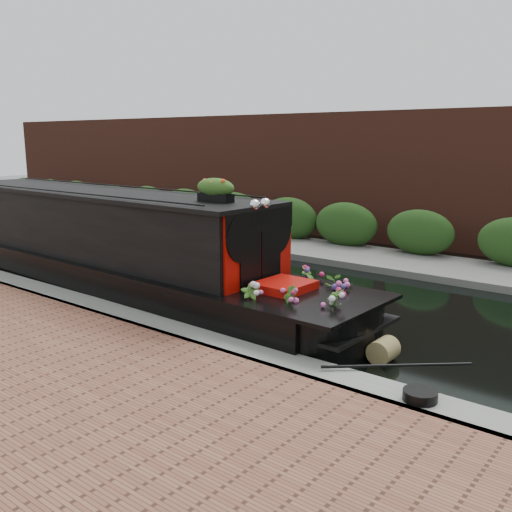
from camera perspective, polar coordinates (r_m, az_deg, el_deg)
The scene contains 8 objects.
ground at distance 12.58m, azimuth -2.17°, elevation -2.98°, with size 80.00×80.00×0.00m, color black.
near_bank_coping at distance 10.41m, azimuth -14.18°, elevation -6.49°, with size 40.00×0.60×0.50m, color gray.
far_bank_path at distance 15.91m, azimuth 7.75°, elevation 0.04°, with size 40.00×2.40×0.34m, color #62625D.
far_hedge at distance 16.68m, azimuth 9.34°, elevation 0.52°, with size 40.00×1.10×2.80m, color #1F4115.
far_brick_wall at distance 18.51m, azimuth 12.54°, elevation 1.50°, with size 40.00×1.00×8.00m, color #53281C.
narrowboat at distance 12.32m, azimuth -14.39°, elevation 0.21°, with size 11.66×2.24×2.73m.
rope_fender at distance 8.54m, azimuth 12.62°, elevation -9.21°, with size 0.36×0.36×0.41m, color olive.
coiled_mooring_rope at distance 6.94m, azimuth 16.09°, elevation -13.25°, with size 0.39×0.39×0.12m, color black.
Camera 1 is at (7.96, -9.20, 3.18)m, focal length 40.00 mm.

